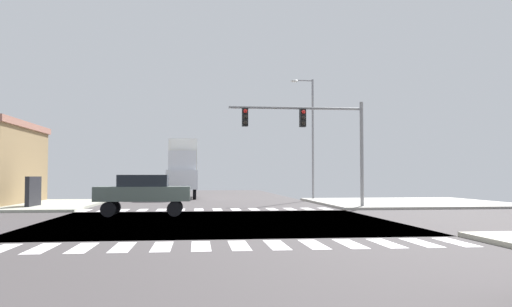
# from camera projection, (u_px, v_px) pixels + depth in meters

# --- Properties ---
(ground) EXTENTS (90.00, 90.00, 0.05)m
(ground) POSITION_uv_depth(u_px,v_px,m) (218.00, 222.00, 20.80)
(ground) COLOR #454040
(sidewalk_corner_ne) EXTENTS (12.00, 12.00, 0.14)m
(sidewalk_corner_ne) POSITION_uv_depth(u_px,v_px,m) (407.00, 203.00, 34.19)
(sidewalk_corner_ne) COLOR #B2ADA3
(sidewalk_corner_ne) RESTS_ON ground
(crosswalk_near) EXTENTS (13.50, 2.00, 0.01)m
(crosswalk_near) POSITION_uv_depth(u_px,v_px,m) (220.00, 246.00, 13.53)
(crosswalk_near) COLOR white
(crosswalk_near) RESTS_ON ground
(crosswalk_far) EXTENTS (13.50, 2.00, 0.01)m
(crosswalk_far) POSITION_uv_depth(u_px,v_px,m) (208.00, 210.00, 28.02)
(crosswalk_far) COLOR white
(crosswalk_far) RESTS_ON ground
(traffic_signal_mast) EXTENTS (7.62, 0.55, 6.01)m
(traffic_signal_mast) POSITION_uv_depth(u_px,v_px,m) (309.00, 128.00, 28.80)
(traffic_signal_mast) COLOR gray
(traffic_signal_mast) RESTS_ON ground
(street_lamp) EXTENTS (1.78, 0.32, 9.18)m
(street_lamp) POSITION_uv_depth(u_px,v_px,m) (310.00, 129.00, 39.15)
(street_lamp) COLOR gray
(street_lamp) RESTS_ON ground
(sedan_nearside_1) EXTENTS (4.30, 1.80, 1.88)m
(sedan_nearside_1) POSITION_uv_depth(u_px,v_px,m) (143.00, 191.00, 23.94)
(sedan_nearside_1) COLOR black
(sedan_nearside_1) RESTS_ON ground
(box_truck_queued_1) EXTENTS (2.40, 7.20, 4.85)m
(box_truck_queued_1) POSITION_uv_depth(u_px,v_px,m) (183.00, 167.00, 42.73)
(box_truck_queued_1) COLOR black
(box_truck_queued_1) RESTS_ON ground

